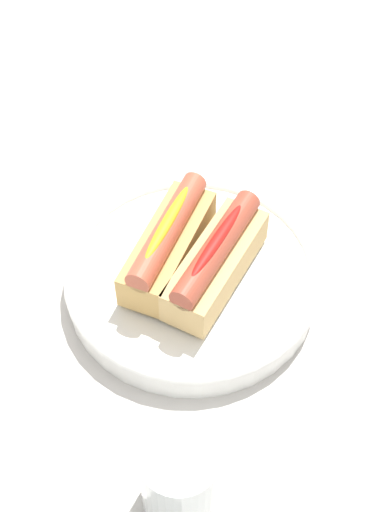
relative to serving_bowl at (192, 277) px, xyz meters
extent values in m
plane|color=beige|center=(-0.02, -0.02, -0.02)|extent=(2.40, 2.40, 0.00)
cylinder|color=white|center=(0.00, 0.00, 0.00)|extent=(0.27, 0.27, 0.03)
torus|color=white|center=(0.00, 0.00, 0.01)|extent=(0.27, 0.27, 0.01)
cube|color=#DBB270|center=(-0.01, -0.03, 0.04)|extent=(0.16, 0.10, 0.04)
cylinder|color=#A84733|center=(-0.01, -0.03, 0.06)|extent=(0.15, 0.08, 0.03)
ellipsoid|color=red|center=(-0.01, -0.03, 0.08)|extent=(0.11, 0.05, 0.01)
cube|color=tan|center=(0.01, 0.03, 0.04)|extent=(0.16, 0.09, 0.04)
cylinder|color=#BC563D|center=(0.01, 0.03, 0.06)|extent=(0.15, 0.06, 0.03)
ellipsoid|color=gold|center=(0.01, 0.03, 0.08)|extent=(0.11, 0.04, 0.01)
cylinder|color=white|center=(-0.23, -0.02, 0.03)|extent=(0.07, 0.07, 0.09)
cylinder|color=silver|center=(-0.23, -0.02, 0.01)|extent=(0.06, 0.06, 0.05)
camera|label=1|loc=(-0.46, -0.06, 0.61)|focal=50.20mm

